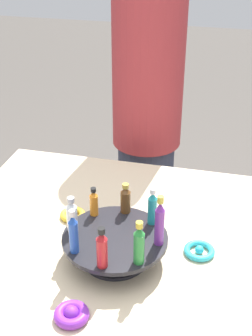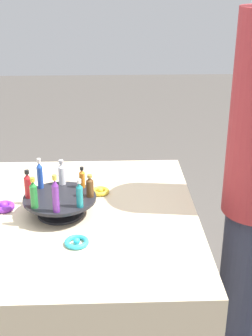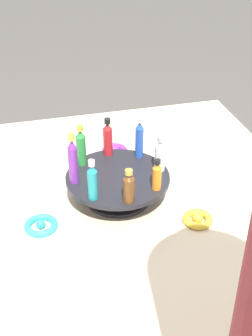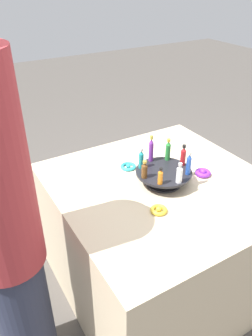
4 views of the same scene
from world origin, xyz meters
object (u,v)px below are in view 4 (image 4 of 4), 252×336
Objects in this scene: bottle_teal at (141,159)px; bottle_green at (168,150)px; bottle_orange at (160,176)px; bottle_red at (183,156)px; bottle_clear at (179,174)px; display_stand at (164,175)px; person_figure at (3,232)px; bottle_blue at (189,164)px; ribbon_bow_purple at (203,173)px; ribbon_bow_teal at (128,166)px; bottle_purple at (151,149)px; ribbon_bow_gold at (159,210)px; bottle_brown at (144,170)px.

bottle_teal is 0.92× the size of bottle_green.
bottle_red is at bearing -67.70° from bottle_orange.
bottle_red reaches higher than bottle_teal.
bottle_orange is 0.84× the size of bottle_clear.
person_figure reaches higher than display_stand.
bottle_orange is at bearing 134.80° from bottle_green.
ribbon_bow_purple is at bearing -74.93° from bottle_blue.
ribbon_bow_teal is at bearing 12.60° from bottle_clear.
bottle_blue is 0.08× the size of person_figure.
ribbon_bow_gold is (-0.29, 0.15, -0.13)m from bottle_purple.
ribbon_bow_teal is (0.22, 0.08, -0.04)m from display_stand.
person_figure reaches higher than bottle_teal.
bottle_clear is (-0.12, 0.00, 0.07)m from display_stand.
bottle_brown is at bearing 169.23° from ribbon_bow_teal.
ribbon_bow_teal is at bearing 19.03° from display_stand.
bottle_brown is (-0.12, 0.12, -0.02)m from bottle_purple.
display_stand is 0.17× the size of person_figure.
display_stand is 0.14m from bottle_brown.
bottle_clear is at bearing 107.78° from ribbon_bow_purple.
bottle_teal is 1.27× the size of bottle_orange.
display_stand is at bearing -160.97° from ribbon_bow_teal.
display_stand is 3.28× the size of ribbon_bow_teal.
bottle_teal is 0.07× the size of person_figure.
ribbon_bow_gold is at bearing 168.78° from bottle_brown.
bottle_teal is at bearing 44.80° from display_stand.
bottle_green reaches higher than bottle_red.
ribbon_bow_purple is at bearing -97.36° from bottle_brown.
bottle_green reaches higher than ribbon_bow_teal.
bottle_clear reaches higher than bottle_brown.
person_figure is (0.10, 0.65, 0.09)m from ribbon_bow_gold.
bottle_purple is 0.17m from bottle_red.
person_figure is at bearing 96.40° from bottle_brown.
display_stand is 0.14m from bottle_green.
bottle_purple is 0.36m from ribbon_bow_gold.
bottle_blue is 0.36m from ribbon_bow_teal.
bottle_purple reaches higher than ribbon_bow_teal.
bottle_green is at bearing -90.20° from bottle_teal.
person_figure reaches higher than bottle_orange.
ribbon_bow_gold is at bearing 110.89° from bottle_clear.
bottle_orange is 0.72× the size of bottle_green.
bottle_clear is (-0.03, -0.08, 0.01)m from bottle_orange.
bottle_brown is 0.21m from ribbon_bow_gold.
bottle_blue is 1.50× the size of ribbon_bow_purple.
bottle_teal is 0.17m from bottle_orange.
bottle_green is 0.37m from ribbon_bow_gold.
ribbon_bow_teal is (0.14, 0.16, -0.12)m from bottle_green.
ribbon_bow_gold is (-0.06, 0.15, -0.11)m from bottle_clear.
ribbon_bow_gold is 0.40m from ribbon_bow_purple.
bottle_brown is 0.17m from bottle_clear.
bottle_brown is 0.73× the size of bottle_blue.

